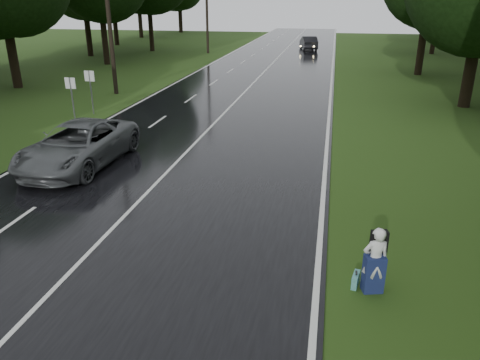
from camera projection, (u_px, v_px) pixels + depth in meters
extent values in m
plane|color=#274414|center=(68.00, 277.00, 10.92)|extent=(160.00, 160.00, 0.00)
cube|color=black|center=(237.00, 101.00, 29.14)|extent=(12.00, 140.00, 0.04)
cube|color=silver|center=(237.00, 100.00, 29.13)|extent=(0.12, 140.00, 0.01)
imported|color=#4F5355|center=(78.00, 145.00, 17.69)|extent=(2.88, 5.97, 1.64)
imported|color=black|center=(309.00, 43.00, 56.58)|extent=(2.58, 5.00, 1.57)
imported|color=silver|center=(375.00, 260.00, 10.11)|extent=(0.66, 0.52, 1.58)
cube|color=navy|center=(373.00, 274.00, 10.24)|extent=(0.51, 0.40, 0.89)
cube|color=black|center=(379.00, 241.00, 10.18)|extent=(0.40, 0.28, 0.51)
cube|color=teal|center=(356.00, 280.00, 10.53)|extent=(0.21, 0.45, 0.31)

